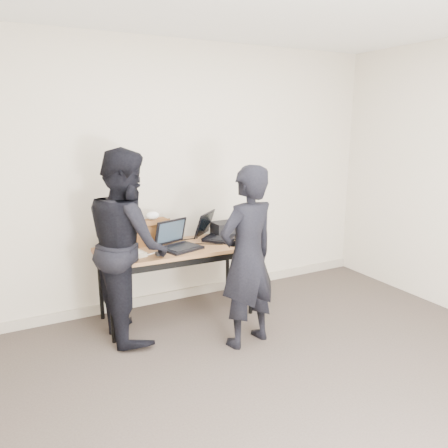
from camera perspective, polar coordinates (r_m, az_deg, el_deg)
room at (r=2.72m, az=14.01°, el=1.10°), size 4.60×4.60×2.80m
desk at (r=4.26m, az=-6.23°, el=-3.80°), size 1.52×0.70×0.72m
laptop_beige at (r=4.05m, az=-13.20°, el=-3.34°), size 0.38×0.38×0.26m
laptop_center at (r=4.19m, az=-6.07°, el=-2.37°), size 0.43×0.42×0.27m
laptop_right at (r=4.52m, az=-1.22°, el=-1.12°), size 0.51×0.51×0.27m
leather_satchel at (r=4.36m, az=-9.59°, el=-0.97°), size 0.38×0.21×0.25m
tissue at (r=4.34m, az=-9.32°, el=1.10°), size 0.15×0.12×0.08m
equipment_box at (r=4.65m, az=0.09°, el=-0.61°), size 0.25×0.21×0.14m
power_brick at (r=4.01m, az=-8.29°, el=-3.81°), size 0.09×0.07×0.03m
cables at (r=4.25m, az=-5.67°, el=-2.92°), size 1.15×0.41×0.01m
person_typist at (r=3.70m, az=3.08°, el=-4.39°), size 0.63×0.48×1.57m
person_observer at (r=3.94m, az=-12.47°, el=-2.61°), size 0.64×0.83×1.70m
baseboard at (r=4.94m, az=-4.49°, el=-8.83°), size 4.50×0.03×0.10m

